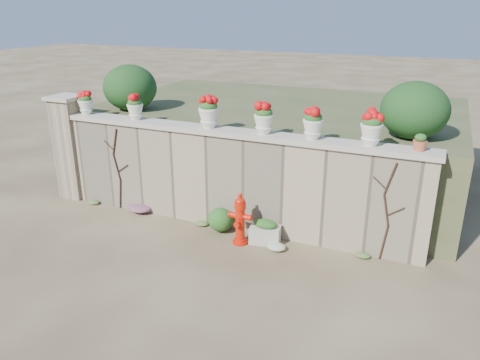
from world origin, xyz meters
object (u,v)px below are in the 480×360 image
at_px(planter_box, 265,232).
at_px(urn_pot_0, 85,103).
at_px(fire_hydrant, 240,219).
at_px(terracotta_pot, 420,143).

relative_size(planter_box, urn_pot_0, 1.23).
xyz_separation_m(fire_hydrant, terracotta_pot, (3.05, 0.69, 1.70)).
distance_m(fire_hydrant, urn_pot_0, 4.57).
relative_size(fire_hydrant, terracotta_pot, 3.67).
bearing_deg(urn_pot_0, terracotta_pot, -0.00).
bearing_deg(terracotta_pot, fire_hydrant, -167.24).
height_order(fire_hydrant, terracotta_pot, terracotta_pot).
relative_size(fire_hydrant, planter_box, 1.65).
bearing_deg(fire_hydrant, terracotta_pot, 12.27).
distance_m(planter_box, urn_pot_0, 5.07).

